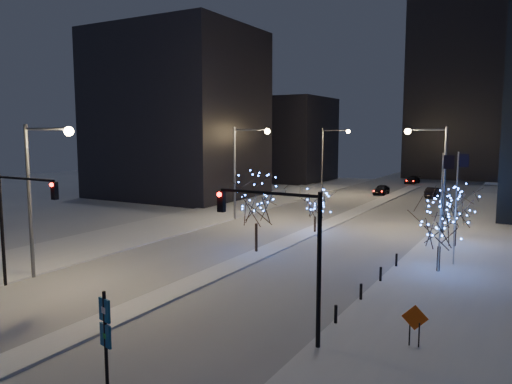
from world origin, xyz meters
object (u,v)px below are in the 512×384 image
Objects in this scene: street_lamp_east at (435,165)px; holiday_tree_plaza_far at (456,207)px; street_lamp_w_mid at (243,160)px; construction_sign at (415,321)px; wayfinding_sign at (105,330)px; car_mid at (433,192)px; street_lamp_w_far at (329,152)px; car_far at (412,180)px; traffic_signal_west at (17,212)px; holiday_tree_median_far at (315,204)px; holiday_tree_median_near at (256,200)px; holiday_tree_plaza_near at (440,226)px; street_lamp_w_near at (39,180)px; car_near at (381,190)px; traffic_signal_east at (287,240)px.

street_lamp_east is 1.85× the size of holiday_tree_plaza_far.
street_lamp_w_mid is 33.61m from construction_sign.
car_mid is at bearing 103.95° from wayfinding_sign.
construction_sign is at bearing -64.70° from street_lamp_w_far.
street_lamp_w_mid is at bearing -92.59° from car_far.
traffic_signal_west reaches higher than holiday_tree_median_far.
holiday_tree_median_near reaches higher than car_mid.
holiday_tree_plaza_far reaches higher than car_far.
street_lamp_w_mid is at bearing 153.70° from holiday_tree_plaza_near.
wayfinding_sign is at bearing -76.49° from street_lamp_w_far.
street_lamp_w_near is 2.70m from traffic_signal_west.
car_far is 2.42× the size of construction_sign.
car_near is at bearing 110.44° from holiday_tree_plaza_near.
street_lamp_w_mid is 33.57m from car_mid.
car_near is 7.50m from car_mid.
holiday_tree_median_far is at bearing -15.36° from street_lamp_w_mid.
car_far is (-6.91, 18.28, -0.08)m from car_mid.
street_lamp_w_near is 25.00m from street_lamp_w_mid.
car_far is 1.21× the size of wayfinding_sign.
street_lamp_w_near reaches higher than car_near.
holiday_tree_median_near is at bearing -88.18° from car_near.
wayfinding_sign reaches higher than car_mid.
street_lamp_w_far is 42.11m from holiday_tree_plaza_near.
car_far is at bearing -66.88° from car_mid.
holiday_tree_plaza_near is at bearing -26.30° from street_lamp_w_mid.
street_lamp_w_far is 29.40m from holiday_tree_median_far.
traffic_signal_east is at bearing -70.18° from holiday_tree_median_far.
holiday_tree_median_near is at bearing -144.03° from holiday_tree_plaza_far.
holiday_tree_plaza_far is at bearing -65.32° from car_near.
holiday_tree_plaza_near is at bearing -69.92° from car_near.
car_far is 0.94× the size of holiday_tree_plaza_near.
street_lamp_east is 18.53m from holiday_tree_median_near.
street_lamp_w_far is (0.00, 25.00, 0.00)m from street_lamp_w_mid.
traffic_signal_east reaches higher than car_near.
construction_sign is (8.75, -53.66, 0.54)m from car_mid.
car_mid is at bearing 93.62° from traffic_signal_east.
car_near is 43.17m from holiday_tree_plaza_near.
car_mid is (-3.53, 55.80, -4.02)m from traffic_signal_east.
car_near is 62.97m from wayfinding_sign.
traffic_signal_east is (17.88, -51.00, -1.74)m from street_lamp_w_far.
holiday_tree_plaza_near is (4.03, 15.18, -1.50)m from traffic_signal_east.
street_lamp_w_far reaches higher than construction_sign.
street_lamp_w_mid is at bearing 90.00° from street_lamp_w_near.
car_far is at bearing 84.72° from traffic_signal_west.
street_lamp_east is at bearing 91.88° from construction_sign.
street_lamp_w_near is 5.31× the size of construction_sign.
holiday_tree_median_near is (-5.91, -41.83, 3.46)m from car_mid.
construction_sign is at bearing -71.52° from car_far.
holiday_tree_median_far is 1.07× the size of wayfinding_sign.
traffic_signal_west is (0.50, -27.00, -1.74)m from street_lamp_w_mid.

